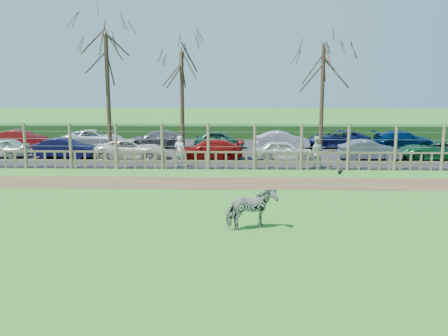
{
  "coord_description": "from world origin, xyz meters",
  "views": [
    {
      "loc": [
        1.6,
        -18.57,
        5.01
      ],
      "look_at": [
        1.0,
        2.5,
        1.1
      ],
      "focal_mm": 40.0,
      "sensor_mm": 36.0,
      "label": 1
    }
  ],
  "objects_px": {
    "car_13": "(403,139)",
    "car_11": "(282,140)",
    "visitor_b": "(316,152)",
    "car_3": "(208,150)",
    "car_12": "(338,139)",
    "car_4": "(284,151)",
    "crow": "(340,172)",
    "car_5": "(370,150)",
    "car_6": "(434,150)",
    "zebra": "(251,209)",
    "car_0": "(0,148)",
    "car_9": "(156,139)",
    "tree_mid": "(182,78)",
    "tree_left": "(107,66)",
    "tree_right": "(323,72)",
    "car_10": "(219,140)",
    "visitor_a": "(180,151)",
    "car_2": "(132,149)",
    "car_7": "(21,138)",
    "car_8": "(94,138)",
    "car_1": "(65,148)"
  },
  "relations": [
    {
      "from": "zebra",
      "to": "car_7",
      "type": "distance_m",
      "value": 24.48
    },
    {
      "from": "car_13",
      "to": "car_9",
      "type": "bearing_deg",
      "value": 93.85
    },
    {
      "from": "tree_left",
      "to": "tree_mid",
      "type": "distance_m",
      "value": 4.67
    },
    {
      "from": "zebra",
      "to": "car_13",
      "type": "relative_size",
      "value": 0.4
    },
    {
      "from": "crow",
      "to": "car_1",
      "type": "distance_m",
      "value": 16.54
    },
    {
      "from": "zebra",
      "to": "tree_right",
      "type": "bearing_deg",
      "value": -38.44
    },
    {
      "from": "tree_mid",
      "to": "car_12",
      "type": "relative_size",
      "value": 1.58
    },
    {
      "from": "car_4",
      "to": "car_12",
      "type": "relative_size",
      "value": 0.82
    },
    {
      "from": "car_0",
      "to": "car_9",
      "type": "xyz_separation_m",
      "value": [
        8.89,
        4.6,
        0.0
      ]
    },
    {
      "from": "tree_left",
      "to": "zebra",
      "type": "distance_m",
      "value": 18.1
    },
    {
      "from": "car_4",
      "to": "car_10",
      "type": "xyz_separation_m",
      "value": [
        -4.02,
        5.1,
        0.0
      ]
    },
    {
      "from": "tree_right",
      "to": "zebra",
      "type": "xyz_separation_m",
      "value": [
        -4.95,
        -16.68,
        -4.54
      ]
    },
    {
      "from": "car_12",
      "to": "car_4",
      "type": "bearing_deg",
      "value": -35.27
    },
    {
      "from": "visitor_b",
      "to": "car_3",
      "type": "height_order",
      "value": "visitor_b"
    },
    {
      "from": "tree_right",
      "to": "car_10",
      "type": "relative_size",
      "value": 2.09
    },
    {
      "from": "car_3",
      "to": "car_8",
      "type": "xyz_separation_m",
      "value": [
        -8.44,
        5.32,
        0.0
      ]
    },
    {
      "from": "car_1",
      "to": "car_10",
      "type": "relative_size",
      "value": 1.03
    },
    {
      "from": "car_2",
      "to": "tree_mid",
      "type": "bearing_deg",
      "value": -47.59
    },
    {
      "from": "visitor_a",
      "to": "car_3",
      "type": "bearing_deg",
      "value": -103.5
    },
    {
      "from": "car_4",
      "to": "tree_right",
      "type": "bearing_deg",
      "value": -36.84
    },
    {
      "from": "visitor_a",
      "to": "car_2",
      "type": "height_order",
      "value": "visitor_a"
    },
    {
      "from": "crow",
      "to": "car_1",
      "type": "relative_size",
      "value": 0.08
    },
    {
      "from": "zebra",
      "to": "car_6",
      "type": "xyz_separation_m",
      "value": [
        11.24,
        13.81,
        -0.06
      ]
    },
    {
      "from": "car_9",
      "to": "car_12",
      "type": "height_order",
      "value": "same"
    },
    {
      "from": "car_5",
      "to": "car_6",
      "type": "xyz_separation_m",
      "value": [
        3.85,
        0.08,
        0.0
      ]
    },
    {
      "from": "tree_mid",
      "to": "car_4",
      "type": "bearing_deg",
      "value": -23.85
    },
    {
      "from": "visitor_a",
      "to": "car_7",
      "type": "xyz_separation_m",
      "value": [
        -12.14,
        7.49,
        -0.26
      ]
    },
    {
      "from": "tree_right",
      "to": "car_3",
      "type": "relative_size",
      "value": 1.78
    },
    {
      "from": "crow",
      "to": "car_5",
      "type": "distance_m",
      "value": 4.93
    },
    {
      "from": "zebra",
      "to": "car_11",
      "type": "bearing_deg",
      "value": -30.01
    },
    {
      "from": "tree_mid",
      "to": "car_1",
      "type": "xyz_separation_m",
      "value": [
        -7.03,
        -2.13,
        -4.23
      ]
    },
    {
      "from": "tree_mid",
      "to": "car_12",
      "type": "distance_m",
      "value": 11.77
    },
    {
      "from": "zebra",
      "to": "car_10",
      "type": "relative_size",
      "value": 0.47
    },
    {
      "from": "tree_left",
      "to": "car_6",
      "type": "bearing_deg",
      "value": -3.97
    },
    {
      "from": "tree_mid",
      "to": "tree_right",
      "type": "height_order",
      "value": "tree_right"
    },
    {
      "from": "visitor_b",
      "to": "car_7",
      "type": "distance_m",
      "value": 21.01
    },
    {
      "from": "car_8",
      "to": "car_13",
      "type": "height_order",
      "value": "same"
    },
    {
      "from": "tree_left",
      "to": "car_6",
      "type": "xyz_separation_m",
      "value": [
        19.79,
        -1.37,
        -4.98
      ]
    },
    {
      "from": "visitor_a",
      "to": "car_2",
      "type": "relative_size",
      "value": 0.4
    },
    {
      "from": "tree_right",
      "to": "car_6",
      "type": "relative_size",
      "value": 1.7
    },
    {
      "from": "visitor_b",
      "to": "car_13",
      "type": "height_order",
      "value": "visitor_b"
    },
    {
      "from": "car_6",
      "to": "car_9",
      "type": "relative_size",
      "value": 1.04
    },
    {
      "from": "car_13",
      "to": "car_12",
      "type": "bearing_deg",
      "value": 92.68
    },
    {
      "from": "car_0",
      "to": "car_4",
      "type": "distance_m",
      "value": 17.38
    },
    {
      "from": "crow",
      "to": "car_1",
      "type": "bearing_deg",
      "value": 164.23
    },
    {
      "from": "car_3",
      "to": "car_6",
      "type": "distance_m",
      "value": 13.47
    },
    {
      "from": "car_6",
      "to": "car_13",
      "type": "height_order",
      "value": "same"
    },
    {
      "from": "car_3",
      "to": "car_13",
      "type": "xyz_separation_m",
      "value": [
        13.34,
        5.39,
        0.0
      ]
    },
    {
      "from": "zebra",
      "to": "car_4",
      "type": "bearing_deg",
      "value": -31.48
    },
    {
      "from": "car_13",
      "to": "car_11",
      "type": "bearing_deg",
      "value": 97.73
    }
  ]
}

